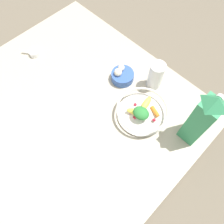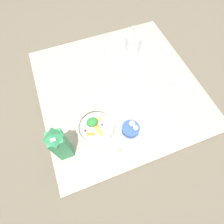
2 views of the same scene
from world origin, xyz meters
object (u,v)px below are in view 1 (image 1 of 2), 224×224
Objects in this scene: fruit_bowl at (142,111)px; milk_carton at (201,119)px; drinking_cup at (156,75)px; garlic_bowl at (122,75)px.

fruit_bowl is 0.74× the size of milk_carton.
drinking_cup reaches higher than fruit_bowl.
milk_carton reaches higher than fruit_bowl.
drinking_cup is (0.07, -0.16, 0.04)m from fruit_bowl.
drinking_cup is at bearing -148.10° from garlic_bowl.
fruit_bowl is at bearing 20.19° from milk_carton.
garlic_bowl is (0.40, -0.01, -0.12)m from milk_carton.
milk_carton is (-0.20, -0.07, 0.11)m from fruit_bowl.
fruit_bowl is 0.24m from milk_carton.
garlic_bowl is (0.19, -0.08, -0.01)m from fruit_bowl.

